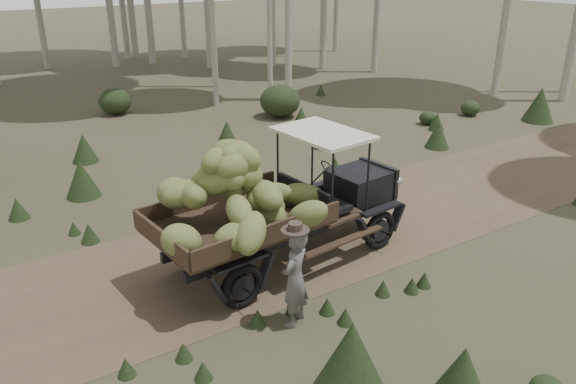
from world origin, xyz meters
name	(u,v)px	position (x,y,z in m)	size (l,w,h in m)	color
ground	(349,223)	(0.00, 0.00, 0.00)	(120.00, 120.00, 0.00)	#473D2B
dirt_track	(349,223)	(0.00, 0.00, 0.00)	(70.00, 4.00, 0.01)	brown
banana_truck	(259,193)	(-2.67, -0.68, 1.58)	(5.58, 2.80, 2.73)	black
farmer	(295,277)	(-3.02, -2.39, 0.85)	(0.72, 0.64, 1.79)	#55524D
undergrowth	(274,189)	(-1.02, 1.54, 0.52)	(23.66, 24.25, 1.39)	#233319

